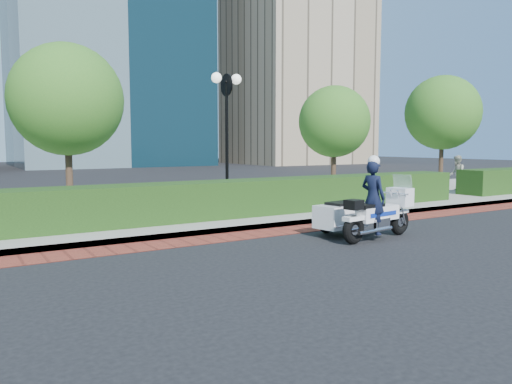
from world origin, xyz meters
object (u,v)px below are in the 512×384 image
tree_b (67,100)px  tree_d (443,113)px  police_motorcycle (363,210)px  lamppost (227,119)px  tree_c (334,122)px  pedestrian (457,173)px

tree_b → tree_d: 16.50m
police_motorcycle → tree_b: bearing=118.7°
tree_d → lamppost: bearing=-173.8°
tree_c → pedestrian: (5.64, -1.50, -2.12)m
police_motorcycle → lamppost: bearing=88.0°
tree_d → pedestrian: bearing=-119.7°
tree_b → lamppost: bearing=-16.1°
lamppost → pedestrian: bearing=-1.0°
tree_c → pedestrian: tree_c is taller
pedestrian → tree_d: bearing=-158.1°
lamppost → pedestrian: 11.33m
pedestrian → tree_c: bearing=-53.3°
tree_d → tree_b: bearing=180.0°
tree_c → police_motorcycle: 8.62m
tree_d → police_motorcycle: (-11.36, -6.71, -2.95)m
tree_b → pedestrian: (15.64, -1.50, -2.51)m
tree_d → police_motorcycle: size_ratio=2.17×
lamppost → tree_d: size_ratio=0.82×
tree_d → police_motorcycle: bearing=-149.4°
lamppost → police_motorcycle: lamppost is taller
tree_c → pedestrian: size_ratio=2.78×
pedestrian → lamppost: bearing=-39.4°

